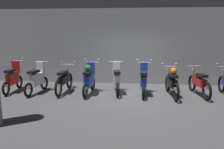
% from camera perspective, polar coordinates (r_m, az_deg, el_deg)
% --- Properties ---
extents(ground_plane, '(80.00, 80.00, 0.00)m').
position_cam_1_polar(ground_plane, '(8.42, 4.27, -5.62)').
color(ground_plane, '#4C4C4F').
extents(back_wall, '(17.13, 0.30, 3.32)m').
position_cam_1_polar(back_wall, '(10.54, 4.77, 6.83)').
color(back_wall, gray).
rests_on(back_wall, ground).
extents(motorbike_slot_0, '(0.59, 1.68, 1.29)m').
position_cam_1_polar(motorbike_slot_0, '(9.91, -23.04, -0.84)').
color(motorbike_slot_0, black).
rests_on(motorbike_slot_0, ground).
extents(motorbike_slot_1, '(0.56, 1.68, 1.18)m').
position_cam_1_polar(motorbike_slot_1, '(9.36, -17.88, -1.15)').
color(motorbike_slot_1, black).
rests_on(motorbike_slot_1, ground).
extents(motorbike_slot_2, '(0.59, 1.95, 1.15)m').
position_cam_1_polar(motorbike_slot_2, '(9.20, -11.58, -1.25)').
color(motorbike_slot_2, black).
rests_on(motorbike_slot_2, ground).
extents(motorbike_slot_3, '(0.59, 1.68, 1.29)m').
position_cam_1_polar(motorbike_slot_3, '(8.76, -5.60, -1.17)').
color(motorbike_slot_3, black).
rests_on(motorbike_slot_3, ground).
extents(motorbike_slot_4, '(0.56, 1.68, 1.18)m').
position_cam_1_polar(motorbike_slot_4, '(8.87, 1.11, -1.26)').
color(motorbike_slot_4, black).
rests_on(motorbike_slot_4, ground).
extents(motorbike_slot_5, '(0.59, 1.68, 1.29)m').
position_cam_1_polar(motorbike_slot_5, '(8.73, 7.75, -1.54)').
color(motorbike_slot_5, black).
rests_on(motorbike_slot_5, ground).
extents(motorbike_slot_6, '(0.59, 1.95, 1.15)m').
position_cam_1_polar(motorbike_slot_6, '(8.73, 14.42, -1.77)').
color(motorbike_slot_6, black).
rests_on(motorbike_slot_6, ground).
extents(motorbike_slot_7, '(0.56, 1.94, 1.03)m').
position_cam_1_polar(motorbike_slot_7, '(9.15, 20.49, -1.79)').
color(motorbike_slot_7, black).
rests_on(motorbike_slot_7, ground).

